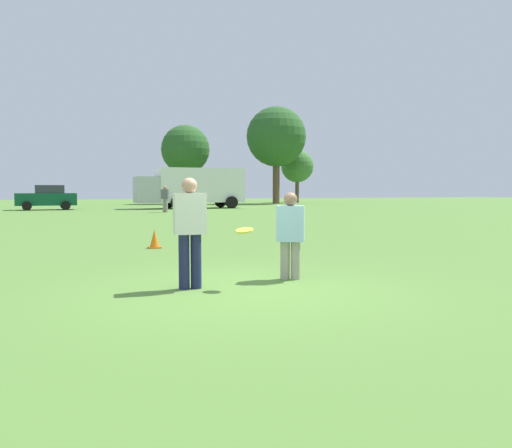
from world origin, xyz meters
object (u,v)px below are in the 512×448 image
Objects in this scene: player_thrower at (190,227)px; traffic_cone at (155,239)px; parked_car_center at (47,197)px; bystander_sideline_watcher at (165,197)px; box_truck at (192,186)px; player_defender at (290,231)px; frisbee at (245,230)px.

traffic_cone is at bearing 86.55° from player_thrower.
parked_car_center is (-3.55, 28.05, 0.69)m from traffic_cone.
traffic_cone is 21.36m from bystander_sideline_watcher.
traffic_cone is 28.45m from box_truck.
player_thrower reaches higher than player_defender.
player_thrower is 6.07× the size of frisbee.
frisbee is 0.06× the size of parked_car_center.
player_defender is 5.26× the size of frisbee.
frisbee is at bearing -97.38° from bystander_sideline_watcher.
player_thrower is 27.04m from bystander_sideline_watcher.
box_truck is (7.57, 33.20, 0.81)m from player_thrower.
box_truck is at bearing -3.05° from parked_car_center.
player_defender is 26.56m from bystander_sideline_watcher.
frisbee is at bearing -85.76° from traffic_cone.
frisbee is 34.25m from parked_car_center.
parked_car_center is at bearing 98.42° from player_defender.
frisbee is at bearing -152.64° from player_defender.
box_truck is at bearing 78.54° from frisbee.
frisbee is (0.79, -0.24, -0.06)m from player_thrower.
parked_car_center is 0.50× the size of box_truck.
traffic_cone is 0.27× the size of bystander_sideline_watcher.
parked_car_center reaches higher than traffic_cone.
bystander_sideline_watcher is at bearing 84.56° from player_defender.
box_truck is 4.93× the size of bystander_sideline_watcher.
player_thrower is at bearing -93.45° from traffic_cone.
parked_car_center reaches higher than bystander_sideline_watcher.
frisbee is at bearing -83.31° from parked_car_center.
frisbee is 0.58× the size of traffic_cone.
box_truck is at bearing 63.15° from bystander_sideline_watcher.
player_thrower is at bearing -99.10° from bystander_sideline_watcher.
player_thrower is 1.15× the size of player_defender.
parked_car_center reaches higher than player_thrower.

